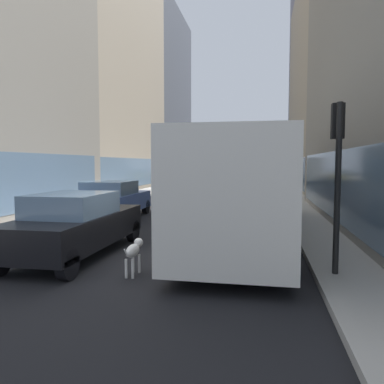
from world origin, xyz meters
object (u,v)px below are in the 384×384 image
at_px(transit_bus, 242,182).
at_px(pedestrian_with_handbag, 332,198).
at_px(car_yellow_taxi, 227,175).
at_px(box_truck, 257,169).
at_px(dalmatian_dog, 134,251).
at_px(car_blue_hatchback, 112,200).
at_px(traffic_light_near, 338,159).
at_px(car_white_van, 196,180).
at_px(car_black_suv, 76,224).

height_order(transit_bus, pedestrian_with_handbag, transit_bus).
distance_m(car_yellow_taxi, box_truck, 4.47).
height_order(car_yellow_taxi, dalmatian_dog, car_yellow_taxi).
height_order(car_blue_hatchback, traffic_light_near, traffic_light_near).
relative_size(car_blue_hatchback, car_yellow_taxi, 1.12).
relative_size(car_white_van, dalmatian_dog, 4.66).
height_order(transit_bus, traffic_light_near, traffic_light_near).
bearing_deg(dalmatian_dog, traffic_light_near, 5.87).
bearing_deg(dalmatian_dog, car_blue_hatchback, 115.99).
height_order(car_yellow_taxi, traffic_light_near, traffic_light_near).
bearing_deg(transit_bus, pedestrian_with_handbag, 44.29).
distance_m(car_white_van, car_black_suv, 26.53).
distance_m(dalmatian_dog, pedestrian_with_handbag, 9.56).
bearing_deg(transit_bus, car_yellow_taxi, 96.11).
bearing_deg(car_yellow_taxi, pedestrian_with_handbag, -77.82).
bearing_deg(traffic_light_near, car_blue_hatchback, 138.07).
xyz_separation_m(car_black_suv, pedestrian_with_handbag, (7.36, 6.63, 0.19)).
relative_size(dalmatian_dog, traffic_light_near, 0.28).
bearing_deg(car_blue_hatchback, car_black_suv, -75.26).
relative_size(car_yellow_taxi, traffic_light_near, 1.23).
bearing_deg(dalmatian_dog, car_white_van, 97.35).
distance_m(car_black_suv, traffic_light_near, 6.36).
height_order(transit_bus, dalmatian_dog, transit_bus).
distance_m(car_white_van, pedestrian_with_handbag, 21.79).
bearing_deg(car_yellow_taxi, car_black_suv, -90.00).
xyz_separation_m(dalmatian_dog, traffic_light_near, (4.12, 0.42, 1.92)).
height_order(car_black_suv, box_truck, box_truck).
height_order(dalmatian_dog, pedestrian_with_handbag, pedestrian_with_handbag).
relative_size(car_yellow_taxi, dalmatian_dog, 4.36).
height_order(car_black_suv, pedestrian_with_handbag, pedestrian_with_handbag).
relative_size(car_black_suv, dalmatian_dog, 4.88).
bearing_deg(transit_bus, box_truck, 90.00).
bearing_deg(pedestrian_with_handbag, transit_bus, -135.71).
distance_m(car_white_van, box_truck, 13.67).
xyz_separation_m(car_blue_hatchback, car_black_suv, (1.60, -6.08, -0.00)).
bearing_deg(car_blue_hatchback, dalmatian_dog, -64.01).
height_order(car_blue_hatchback, dalmatian_dog, car_blue_hatchback).
bearing_deg(car_blue_hatchback, box_truck, 80.32).
relative_size(car_white_van, box_truck, 0.60).
bearing_deg(pedestrian_with_handbag, car_black_suv, -138.01).
height_order(car_black_suv, traffic_light_near, traffic_light_near).
bearing_deg(dalmatian_dog, box_truck, 87.12).
distance_m(car_yellow_taxi, traffic_light_near, 42.05).
xyz_separation_m(transit_bus, car_black_suv, (-4.00, -3.35, -0.95)).
relative_size(dalmatian_dog, pedestrian_with_handbag, 0.57).
relative_size(car_blue_hatchback, box_truck, 0.63).
distance_m(car_black_suv, dalmatian_dog, 2.36).
bearing_deg(car_blue_hatchback, car_white_van, 90.00).
relative_size(box_truck, pedestrian_with_handbag, 4.44).
height_order(box_truck, traffic_light_near, traffic_light_near).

